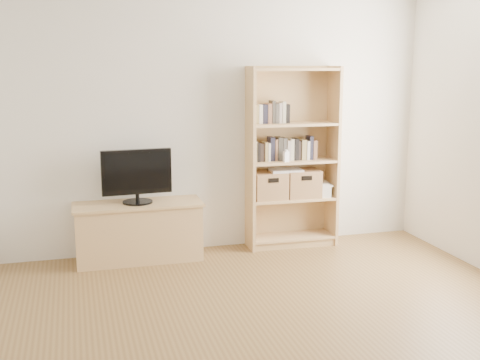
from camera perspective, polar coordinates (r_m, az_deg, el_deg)
name	(u,v)px	position (r m, az deg, el deg)	size (l,w,h in m)	color
floor	(296,360)	(4.05, 5.36, -16.60)	(4.50, 5.00, 0.01)	brown
back_wall	(209,121)	(6.01, -2.98, 5.59)	(4.50, 0.02, 2.60)	silver
tv_stand	(139,233)	(5.87, -9.59, -4.94)	(1.18, 0.44, 0.54)	tan
bookshelf	(292,158)	(6.14, 4.99, 2.11)	(0.92, 0.33, 1.84)	tan
television	(137,176)	(5.75, -9.76, 0.36)	(0.66, 0.05, 0.52)	black
books_row_mid	(292,149)	(6.15, 4.94, 2.90)	(0.77, 0.15, 0.21)	#B6AF91
books_row_upper	(273,114)	(6.04, 3.16, 6.31)	(0.36, 0.13, 0.19)	#B6AF91
baby_monitor	(286,157)	(6.01, 4.40, 2.22)	(0.05, 0.03, 0.10)	white
basket_left	(269,185)	(6.11, 2.79, -0.50)	(0.33, 0.27, 0.27)	olive
basket_right	(302,183)	(6.22, 5.94, -0.31)	(0.34, 0.28, 0.28)	olive
laptop	(286,170)	(6.13, 4.35, 0.94)	(0.32, 0.23, 0.03)	white
magazine_stack	(321,190)	(6.31, 7.67, -0.94)	(0.17, 0.25, 0.12)	silver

